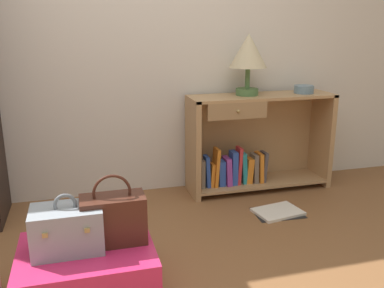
# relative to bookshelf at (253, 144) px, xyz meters

# --- Properties ---
(back_wall) EXTENTS (6.40, 0.10, 2.60)m
(back_wall) POSITION_rel_bookshelf_xyz_m (-0.93, 0.22, 0.94)
(back_wall) COLOR silver
(back_wall) RESTS_ON ground_plane
(bookshelf) EXTENTS (1.13, 0.34, 0.76)m
(bookshelf) POSITION_rel_bookshelf_xyz_m (0.00, 0.00, 0.00)
(bookshelf) COLOR tan
(bookshelf) RESTS_ON ground_plane
(table_lamp) EXTENTS (0.28, 0.28, 0.46)m
(table_lamp) POSITION_rel_bookshelf_xyz_m (-0.07, 0.00, 0.70)
(table_lamp) COLOR #4C7542
(table_lamp) RESTS_ON bookshelf
(bowl) EXTENTS (0.15, 0.15, 0.06)m
(bowl) POSITION_rel_bookshelf_xyz_m (0.40, -0.02, 0.42)
(bowl) COLOR slate
(bowl) RESTS_ON bookshelf
(suitcase_large) EXTENTS (0.65, 0.53, 0.24)m
(suitcase_large) POSITION_rel_bookshelf_xyz_m (-1.33, -1.09, -0.24)
(suitcase_large) COLOR #DB2860
(suitcase_large) RESTS_ON ground_plane
(train_case) EXTENTS (0.33, 0.22, 0.29)m
(train_case) POSITION_rel_bookshelf_xyz_m (-1.40, -1.08, -0.01)
(train_case) COLOR #8E99A3
(train_case) RESTS_ON suitcase_large
(handbag) EXTENTS (0.31, 0.16, 0.35)m
(handbag) POSITION_rel_bookshelf_xyz_m (-1.19, -1.06, 0.01)
(handbag) COLOR #472319
(handbag) RESTS_ON suitcase_large
(open_book_on_floor) EXTENTS (0.35, 0.28, 0.02)m
(open_book_on_floor) POSITION_rel_bookshelf_xyz_m (-0.01, -0.50, -0.35)
(open_book_on_floor) COLOR white
(open_book_on_floor) RESTS_ON ground_plane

